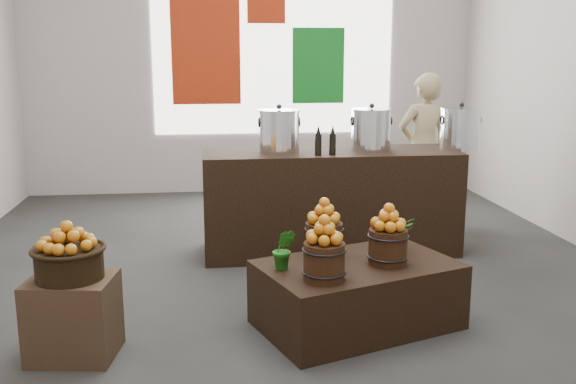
{
  "coord_description": "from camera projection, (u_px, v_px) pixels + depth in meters",
  "views": [
    {
      "loc": [
        -0.57,
        -5.22,
        1.85
      ],
      "look_at": [
        0.02,
        -0.4,
        0.81
      ],
      "focal_mm": 40.0,
      "sensor_mm": 36.0,
      "label": 1
    }
  ],
  "objects": [
    {
      "name": "ground",
      "position": [
        280.0,
        274.0,
        5.52
      ],
      "size": [
        7.0,
        7.0,
        0.0
      ],
      "primitive_type": "plane",
      "color": "#31312F",
      "rests_on": "ground"
    },
    {
      "name": "back_wall",
      "position": [
        251.0,
        43.0,
        8.5
      ],
      "size": [
        6.0,
        0.04,
        4.0
      ],
      "primitive_type": "cube",
      "color": "#B1AAA4",
      "rests_on": "ground"
    },
    {
      "name": "back_opening",
      "position": [
        274.0,
        43.0,
        8.51
      ],
      "size": [
        3.2,
        0.02,
        2.4
      ],
      "primitive_type": "cube",
      "color": "white",
      "rests_on": "back_wall"
    },
    {
      "name": "deco_red_left",
      "position": [
        206.0,
        51.0,
        8.42
      ],
      "size": [
        0.9,
        0.04,
        1.4
      ],
      "primitive_type": "cube",
      "color": "#A3270C",
      "rests_on": "back_wall"
    },
    {
      "name": "deco_green_right",
      "position": [
        318.0,
        66.0,
        8.64
      ],
      "size": [
        0.7,
        0.04,
        1.0
      ],
      "primitive_type": "cube",
      "color": "#106C1D",
      "rests_on": "back_wall"
    },
    {
      "name": "deco_red_upper",
      "position": [
        266.0,
        4.0,
        8.39
      ],
      "size": [
        0.5,
        0.04,
        0.5
      ],
      "primitive_type": "cube",
      "color": "#A3270C",
      "rests_on": "back_wall"
    },
    {
      "name": "crate",
      "position": [
        73.0,
        317.0,
        3.98
      ],
      "size": [
        0.57,
        0.49,
        0.51
      ],
      "primitive_type": "cube",
      "rotation": [
        0.0,
        0.0,
        -0.15
      ],
      "color": "#513726",
      "rests_on": "ground"
    },
    {
      "name": "wicker_basket",
      "position": [
        69.0,
        264.0,
        3.9
      ],
      "size": [
        0.41,
        0.41,
        0.19
      ],
      "primitive_type": "cylinder",
      "color": "black",
      "rests_on": "crate"
    },
    {
      "name": "apples_in_basket",
      "position": [
        67.0,
        235.0,
        3.87
      ],
      "size": [
        0.32,
        0.32,
        0.17
      ],
      "primitive_type": null,
      "color": "#980F04",
      "rests_on": "wicker_basket"
    },
    {
      "name": "display_table",
      "position": [
        357.0,
        294.0,
        4.43
      ],
      "size": [
        1.51,
        1.2,
        0.45
      ],
      "primitive_type": "cube",
      "rotation": [
        0.0,
        0.0,
        0.34
      ],
      "color": "black",
      "rests_on": "ground"
    },
    {
      "name": "apple_bucket_front_left",
      "position": [
        324.0,
        262.0,
        4.03
      ],
      "size": [
        0.26,
        0.26,
        0.24
      ],
      "primitive_type": "cylinder",
      "color": "#341E0E",
      "rests_on": "display_table"
    },
    {
      "name": "apples_in_bucket_front_left",
      "position": [
        324.0,
        229.0,
        3.99
      ],
      "size": [
        0.2,
        0.2,
        0.18
      ],
      "primitive_type": null,
      "color": "#980F04",
      "rests_on": "apple_bucket_front_left"
    },
    {
      "name": "apple_bucket_front_right",
      "position": [
        388.0,
        247.0,
        4.34
      ],
      "size": [
        0.26,
        0.26,
        0.24
      ],
      "primitive_type": "cylinder",
      "color": "#341E0E",
      "rests_on": "display_table"
    },
    {
      "name": "apples_in_bucket_front_right",
      "position": [
        389.0,
        217.0,
        4.3
      ],
      "size": [
        0.2,
        0.2,
        0.18
      ],
      "primitive_type": null,
      "color": "#980F04",
      "rests_on": "apple_bucket_front_right"
    },
    {
      "name": "apple_bucket_rear",
      "position": [
        324.0,
        240.0,
        4.51
      ],
      "size": [
        0.26,
        0.26,
        0.24
      ],
      "primitive_type": "cylinder",
      "color": "#341E0E",
      "rests_on": "display_table"
    },
    {
      "name": "apples_in_bucket_rear",
      "position": [
        324.0,
        211.0,
        4.47
      ],
      "size": [
        0.2,
        0.2,
        0.18
      ],
      "primitive_type": null,
      "color": "#980F04",
      "rests_on": "apple_bucket_rear"
    },
    {
      "name": "herb_garnish_right",
      "position": [
        397.0,
        233.0,
        4.65
      ],
      "size": [
        0.27,
        0.24,
        0.25
      ],
      "primitive_type": "imported",
      "rotation": [
        0.0,
        0.0,
        0.23
      ],
      "color": "#1A6515",
      "rests_on": "display_table"
    },
    {
      "name": "herb_garnish_left",
      "position": [
        284.0,
        249.0,
        4.23
      ],
      "size": [
        0.18,
        0.15,
        0.28
      ],
      "primitive_type": "imported",
      "rotation": [
        0.0,
        0.0,
        -0.23
      ],
      "color": "#1A6515",
      "rests_on": "display_table"
    },
    {
      "name": "counter",
      "position": [
        330.0,
        202.0,
        6.07
      ],
      "size": [
        2.37,
        0.76,
        0.97
      ],
      "primitive_type": "cube",
      "rotation": [
        0.0,
        0.0,
        0.0
      ],
      "color": "black",
      "rests_on": "ground"
    },
    {
      "name": "stock_pot_left",
      "position": [
        279.0,
        132.0,
        5.87
      ],
      "size": [
        0.37,
        0.37,
        0.37
      ],
      "primitive_type": "cylinder",
      "color": "silver",
      "rests_on": "counter"
    },
    {
      "name": "stock_pot_center",
      "position": [
        371.0,
        131.0,
        5.97
      ],
      "size": [
        0.37,
        0.37,
        0.37
      ],
      "primitive_type": "cylinder",
      "color": "silver",
      "rests_on": "counter"
    },
    {
      "name": "stock_pot_right",
      "position": [
        460.0,
        130.0,
        6.07
      ],
      "size": [
        0.37,
        0.37,
        0.37
      ],
      "primitive_type": "cylinder",
      "color": "silver",
      "rests_on": "counter"
    },
    {
      "name": "oil_cruets",
      "position": [
        336.0,
        140.0,
        5.71
      ],
      "size": [
        0.17,
        0.06,
        0.27
      ],
      "primitive_type": null,
      "rotation": [
        0.0,
        0.0,
        0.0
      ],
      "color": "black",
      "rests_on": "counter"
    },
    {
      "name": "shopper",
      "position": [
        423.0,
        149.0,
        7.09
      ],
      "size": [
        0.67,
        0.5,
        1.66
      ],
      "primitive_type": "imported",
      "rotation": [
        0.0,
        0.0,
        3.33
      ],
      "color": "tan",
      "rests_on": "ground"
    }
  ]
}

